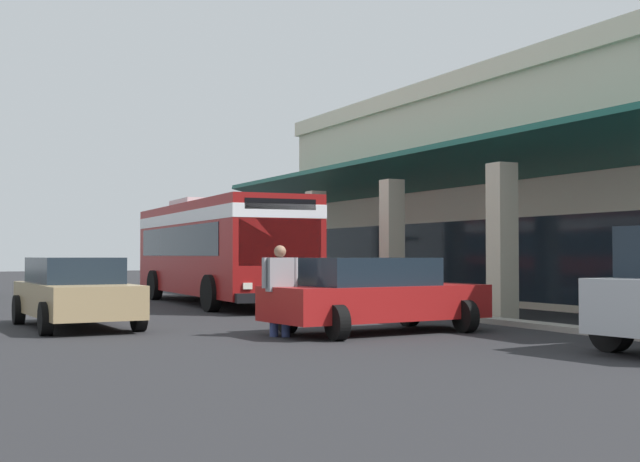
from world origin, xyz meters
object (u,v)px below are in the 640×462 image
transit_bus (217,244)px  potted_palm (278,278)px  parked_sedan_red (374,294)px  pedestrian (280,285)px  parked_sedan_tan (75,292)px

transit_bus → potted_palm: (-4.93, 4.23, -1.22)m
parked_sedan_red → pedestrian: (-0.12, -1.96, 0.21)m
parked_sedan_red → potted_palm: size_ratio=1.98×
pedestrian → potted_palm: (-15.73, 6.82, -0.33)m
transit_bus → pedestrian: size_ratio=6.64×
parked_sedan_red → potted_palm: (-15.84, 4.86, -0.12)m
transit_bus → parked_sedan_tan: (7.03, -5.63, -1.10)m
parked_sedan_red → pedestrian: pedestrian is taller
parked_sedan_red → potted_palm: bearing=162.9°
potted_palm → transit_bus: bearing=-40.6°
transit_bus → potted_palm: transit_bus is taller
pedestrian → potted_palm: potted_palm is taller
parked_sedan_red → potted_palm: 16.57m
transit_bus → parked_sedan_red: 10.99m
transit_bus → pedestrian: bearing=-13.5°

